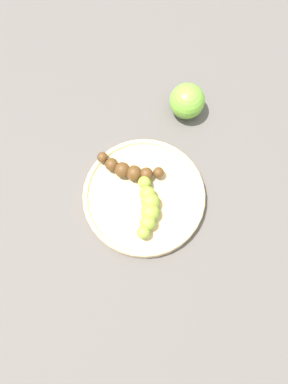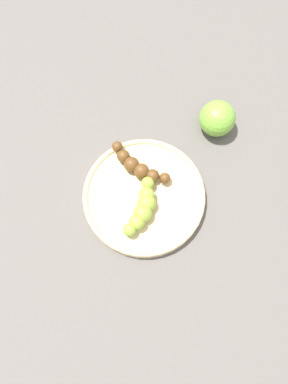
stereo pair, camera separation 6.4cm
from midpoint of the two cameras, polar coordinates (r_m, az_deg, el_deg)
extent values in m
plane|color=#56514C|center=(0.68, 2.67, -1.40)|extent=(2.40, 2.40, 0.00)
cylinder|color=#D1B784|center=(0.67, 2.71, -1.18)|extent=(0.22, 0.22, 0.02)
torus|color=#D1B784|center=(0.66, 2.74, -0.96)|extent=(0.22, 0.22, 0.01)
sphere|color=#8CAD38|center=(0.62, 0.62, -6.37)|extent=(0.02, 0.02, 0.02)
sphere|color=#8CAD38|center=(0.63, 1.78, -5.14)|extent=(0.03, 0.03, 0.03)
sphere|color=#8CAD38|center=(0.63, 2.66, -3.73)|extent=(0.03, 0.03, 0.03)
sphere|color=#8CAD38|center=(0.64, 3.23, -2.20)|extent=(0.03, 0.03, 0.03)
sphere|color=#8CAD38|center=(0.64, 3.47, -0.62)|extent=(0.03, 0.03, 0.03)
sphere|color=#8CAD38|center=(0.65, 3.38, 0.96)|extent=(0.02, 0.02, 0.02)
sphere|color=#593819|center=(0.67, -1.48, 6.62)|extent=(0.02, 0.02, 0.02)
sphere|color=#593819|center=(0.67, -0.51, 5.15)|extent=(0.02, 0.02, 0.02)
sphere|color=#593819|center=(0.66, 0.78, 3.86)|extent=(0.03, 0.03, 0.03)
sphere|color=#593819|center=(0.66, 2.35, 2.83)|extent=(0.03, 0.03, 0.03)
sphere|color=#593819|center=(0.65, 4.12, 2.10)|extent=(0.02, 0.02, 0.02)
sphere|color=#593819|center=(0.65, 6.00, 1.72)|extent=(0.02, 0.02, 0.02)
sphere|color=#72B238|center=(0.72, 13.80, 10.62)|extent=(0.07, 0.07, 0.07)
camera|label=1|loc=(0.03, -87.10, 9.17)|focal=34.44mm
camera|label=2|loc=(0.03, 92.90, -9.17)|focal=34.44mm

